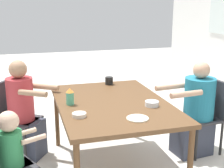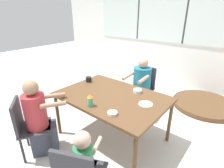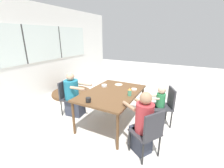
# 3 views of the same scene
# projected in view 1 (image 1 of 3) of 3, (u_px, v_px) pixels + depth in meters

# --- Properties ---
(dining_table) EXTENTS (1.54, 1.06, 0.74)m
(dining_table) POSITION_uv_depth(u_px,v_px,m) (112.00, 107.00, 3.08)
(dining_table) COLOR brown
(dining_table) RESTS_ON ground_plane
(chair_for_woman_green_shirt) EXTENTS (0.44, 0.44, 0.84)m
(chair_for_woman_green_shirt) POSITION_uv_depth(u_px,v_px,m) (208.00, 110.00, 3.56)
(chair_for_woman_green_shirt) COLOR #333338
(chair_for_woman_green_shirt) RESTS_ON ground_plane
(chair_for_man_blue_shirt) EXTENTS (0.55, 0.55, 0.84)m
(chair_for_man_blue_shirt) POSITION_uv_depth(u_px,v_px,m) (11.00, 112.00, 3.48)
(chair_for_man_blue_shirt) COLOR #333338
(chair_for_man_blue_shirt) RESTS_ON ground_plane
(person_woman_green_shirt) EXTENTS (0.40, 0.66, 1.07)m
(person_woman_green_shirt) POSITION_uv_depth(u_px,v_px,m) (195.00, 114.00, 3.50)
(person_woman_green_shirt) COLOR #333847
(person_woman_green_shirt) RESTS_ON ground_plane
(person_man_blue_shirt) EXTENTS (0.52, 0.59, 1.09)m
(person_man_blue_shirt) POSITION_uv_depth(u_px,v_px,m) (24.00, 114.00, 3.43)
(person_man_blue_shirt) COLOR #333847
(person_man_blue_shirt) RESTS_ON ground_plane
(person_toddler) EXTENTS (0.31, 0.39, 0.89)m
(person_toddler) POSITION_uv_depth(u_px,v_px,m) (15.00, 165.00, 2.50)
(person_toddler) COLOR #333847
(person_toddler) RESTS_ON ground_plane
(coffee_mug) EXTENTS (0.10, 0.09, 0.09)m
(coffee_mug) POSITION_uv_depth(u_px,v_px,m) (109.00, 81.00, 3.70)
(coffee_mug) COLOR black
(coffee_mug) RESTS_ON dining_table
(sippy_cup) EXTENTS (0.08, 0.08, 0.16)m
(sippy_cup) POSITION_uv_depth(u_px,v_px,m) (70.00, 96.00, 2.96)
(sippy_cup) COLOR #4CA57F
(sippy_cup) RESTS_ON dining_table
(bowl_white_shallow) EXTENTS (0.12, 0.12, 0.03)m
(bowl_white_shallow) POSITION_uv_depth(u_px,v_px,m) (79.00, 115.00, 2.66)
(bowl_white_shallow) COLOR silver
(bowl_white_shallow) RESTS_ON dining_table
(bowl_cereal) EXTENTS (0.13, 0.13, 0.05)m
(bowl_cereal) POSITION_uv_depth(u_px,v_px,m) (152.00, 104.00, 2.93)
(bowl_cereal) COLOR silver
(bowl_cereal) RESTS_ON dining_table
(plate_tortillas) EXTENTS (0.19, 0.19, 0.01)m
(plate_tortillas) POSITION_uv_depth(u_px,v_px,m) (138.00, 118.00, 2.62)
(plate_tortillas) COLOR beige
(plate_tortillas) RESTS_ON dining_table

